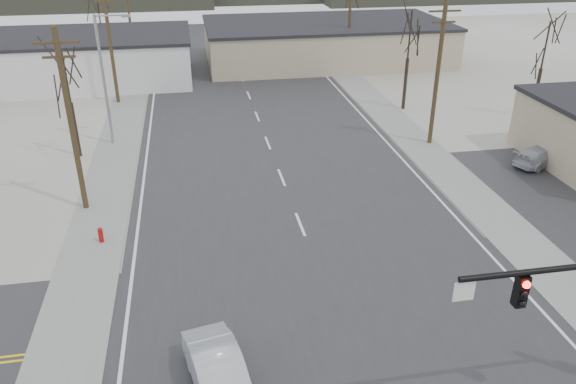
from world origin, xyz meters
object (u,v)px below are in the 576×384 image
fire_hydrant (101,235)px  sedan_crossing (219,375)px  car_far_b (226,48)px  car_parked_silver (541,156)px  car_far_a (275,57)px

fire_hydrant → sedan_crossing: sedan_crossing is taller
sedan_crossing → car_far_b: (4.28, 52.53, -0.17)m
fire_hydrant → car_parked_silver: car_parked_silver is taller
fire_hydrant → sedan_crossing: bearing=-64.7°
car_far_a → car_parked_silver: car_far_a is taller
fire_hydrant → car_far_a: 37.87m
fire_hydrant → car_far_b: 42.60m
sedan_crossing → car_parked_silver: (22.07, 16.00, -0.17)m
car_parked_silver → fire_hydrant: bearing=77.7°
car_far_b → sedan_crossing: bearing=-70.8°
fire_hydrant → car_far_a: bearing=67.7°
car_far_a → car_parked_silver: bearing=134.5°
fire_hydrant → car_far_b: car_far_b is taller
car_parked_silver → car_far_b: bearing=3.3°
fire_hydrant → car_far_b: (9.48, 41.53, 0.20)m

